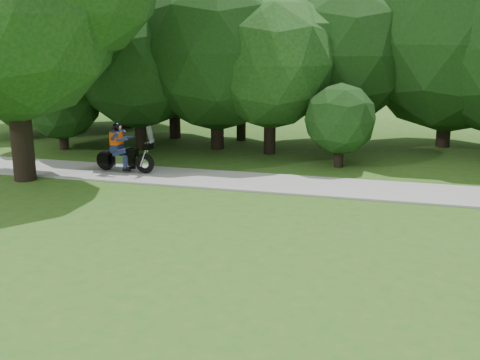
# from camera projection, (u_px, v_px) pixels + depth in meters

# --- Properties ---
(ground) EXTENTS (100.00, 100.00, 0.00)m
(ground) POSITION_uv_depth(u_px,v_px,m) (339.00, 311.00, 10.21)
(ground) COLOR #2E631C
(ground) RESTS_ON ground
(walkway) EXTENTS (60.00, 2.20, 0.06)m
(walkway) POSITION_uv_depth(u_px,v_px,m) (368.00, 190.00, 17.68)
(walkway) COLOR #9C9C97
(walkway) RESTS_ON ground
(tree_line) EXTENTS (39.74, 11.61, 7.87)m
(tree_line) POSITION_uv_depth(u_px,v_px,m) (404.00, 52.00, 22.93)
(tree_line) COLOR black
(tree_line) RESTS_ON ground
(touring_motorcycle) EXTENTS (2.12, 0.68, 1.61)m
(touring_motorcycle) POSITION_uv_depth(u_px,v_px,m) (121.00, 154.00, 19.65)
(touring_motorcycle) COLOR black
(touring_motorcycle) RESTS_ON walkway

